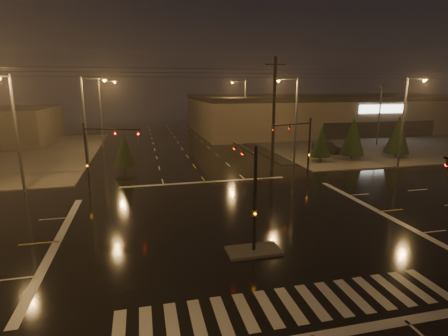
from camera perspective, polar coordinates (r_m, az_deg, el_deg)
The scene contains 22 objects.
ground at distance 23.62m, azimuth 1.81°, elevation -9.28°, with size 140.00×140.00×0.00m, color black.
sidewalk_ne at distance 62.98m, azimuth 21.45°, elevation 4.12°, with size 36.00×36.00×0.12m, color #43403C.
median_island at distance 20.11m, azimuth 4.88°, elevation -13.30°, with size 3.00×1.60×0.15m, color #43403C.
crosswalk at distance 16.13m, azimuth 10.81°, elevation -21.11°, with size 15.00×2.60×0.01m, color beige.
stop_bar_far at distance 33.79m, azimuth -3.07°, elevation -2.29°, with size 16.00×0.50×0.01m, color beige.
parking_lot at distance 64.41m, azimuth 26.13°, elevation 3.85°, with size 50.00×24.00×0.08m, color black.
retail_building at distance 78.63m, azimuth 18.10°, elevation 8.80°, with size 60.20×28.30×7.20m.
signal_mast_median at distance 19.61m, azimuth 4.24°, elevation -2.45°, with size 0.25×4.59×6.00m.
signal_mast_ne at distance 35.11m, azimuth 12.59°, elevation 4.32°, with size 4.84×1.86×6.00m.
signal_mast_nw at distance 31.84m, azimuth -19.95°, elevation 2.95°, with size 4.84×1.86×6.00m.
streetlight_1 at distance 39.55m, azimuth -21.41°, elevation 7.64°, with size 2.77×0.32×10.00m.
streetlight_2 at distance 55.41m, azimuth -19.23°, elevation 9.16°, with size 2.77×0.32×10.00m.
streetlight_3 at distance 40.87m, azimuth 11.29°, elevation 8.44°, with size 2.77×0.32×10.00m.
streetlight_4 at distance 59.60m, azimuth 3.21°, elevation 10.10°, with size 2.77×0.32×10.00m.
streetlight_5 at distance 33.97m, azimuth -31.03°, elevation 5.89°, with size 0.32×2.77×10.00m.
streetlight_6 at distance 42.67m, azimuth 27.52°, elevation 7.41°, with size 0.32×2.77×10.00m.
utility_pole_1 at distance 37.77m, azimuth 8.13°, elevation 8.69°, with size 2.20×0.32×12.00m.
conifer_0 at distance 43.69m, azimuth 15.59°, elevation 4.22°, with size 2.38×2.38×4.42m.
conifer_1 at distance 46.09m, azimuth 20.32°, elevation 4.89°, with size 2.95×2.95×5.31m.
conifer_2 at distance 49.47m, azimuth 26.55°, elevation 4.92°, with size 3.04×3.04×5.45m.
conifer_3 at distance 38.52m, azimuth -15.97°, elevation 2.95°, with size 2.31×2.31×4.31m.
car_parked at distance 50.44m, azimuth 16.58°, elevation 3.30°, with size 1.92×4.77×1.62m, color black.
Camera 1 is at (-5.77, -21.05, 9.04)m, focal length 28.00 mm.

